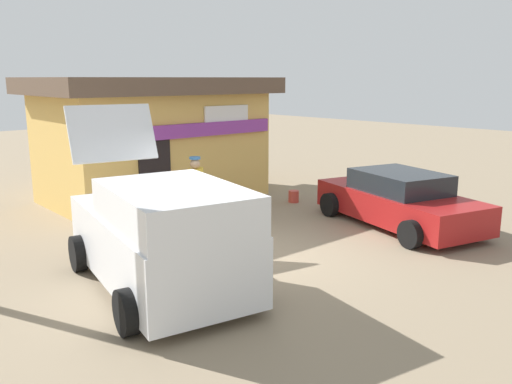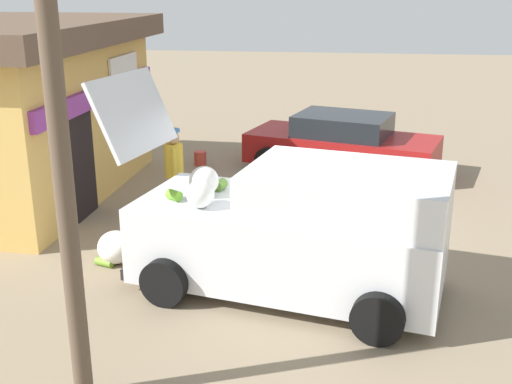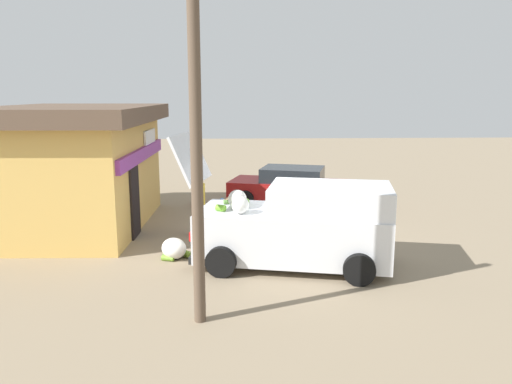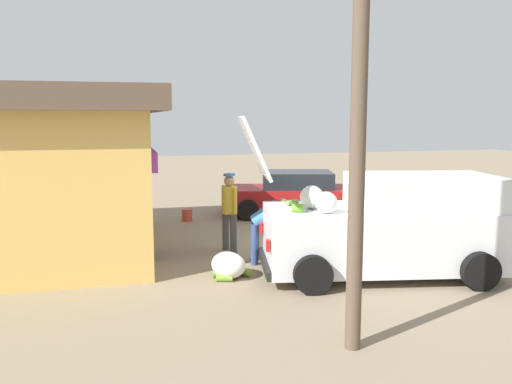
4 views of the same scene
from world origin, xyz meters
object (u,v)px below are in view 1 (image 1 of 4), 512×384
object	(u,v)px
delivery_van	(161,235)
parked_sedan	(399,200)
unloaded_banana_pile	(112,232)
customer_bending	(167,207)
paint_bucket	(294,196)
storefront_bar	(153,137)
vendor_standing	(196,188)

from	to	relation	value
delivery_van	parked_sedan	distance (m)	6.36
delivery_van	unloaded_banana_pile	distance (m)	3.08
customer_bending	paint_bucket	world-z (taller)	customer_bending
parked_sedan	customer_bending	distance (m)	5.52
storefront_bar	unloaded_banana_pile	world-z (taller)	storefront_bar
vendor_standing	customer_bending	bearing A→B (deg)	-156.39
paint_bucket	parked_sedan	bearing A→B (deg)	-88.95
vendor_standing	customer_bending	world-z (taller)	vendor_standing
customer_bending	paint_bucket	bearing A→B (deg)	9.97
parked_sedan	vendor_standing	size ratio (longest dim) A/B	2.69
vendor_standing	paint_bucket	distance (m)	3.84
paint_bucket	storefront_bar	bearing A→B (deg)	129.38
storefront_bar	customer_bending	bearing A→B (deg)	-118.83
paint_bucket	vendor_standing	bearing A→B (deg)	-174.39
parked_sedan	customer_bending	xyz separation A→B (m)	(-4.90, 2.53, 0.21)
parked_sedan	paint_bucket	bearing A→B (deg)	91.05
parked_sedan	customer_bending	world-z (taller)	customer_bending
delivery_van	storefront_bar	bearing A→B (deg)	58.67
delivery_van	paint_bucket	bearing A→B (deg)	24.20
vendor_standing	unloaded_banana_pile	distance (m)	2.12
delivery_van	customer_bending	size ratio (longest dim) A/B	3.79
vendor_standing	paint_bucket	bearing A→B (deg)	5.61
storefront_bar	parked_sedan	bearing A→B (deg)	-67.81
parked_sedan	vendor_standing	bearing A→B (deg)	141.56
storefront_bar	customer_bending	xyz separation A→B (m)	(-2.22, -4.04, -0.99)
storefront_bar	parked_sedan	xyz separation A→B (m)	(2.68, -6.56, -1.20)
storefront_bar	customer_bending	distance (m)	4.71
parked_sedan	storefront_bar	bearing A→B (deg)	112.19
storefront_bar	paint_bucket	world-z (taller)	storefront_bar
customer_bending	unloaded_banana_pile	world-z (taller)	customer_bending
customer_bending	unloaded_banana_pile	bearing A→B (deg)	130.15
parked_sedan	vendor_standing	distance (m)	4.86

